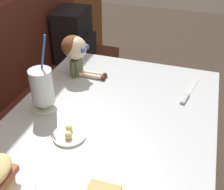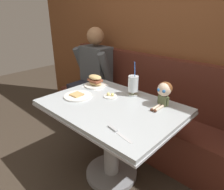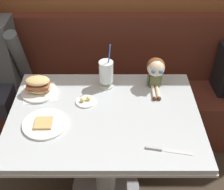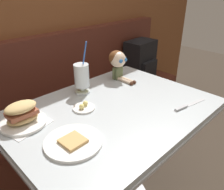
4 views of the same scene
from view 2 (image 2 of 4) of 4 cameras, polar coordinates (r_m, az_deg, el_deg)
The scene contains 11 objects.
ground_plane at distance 2.00m, azimuth -4.00°, elevation -23.84°, with size 8.00×8.00×0.00m, color #382D23.
wood_panel_wall at distance 2.22m, azimuth 16.03°, elevation 15.56°, with size 4.40×0.08×2.40m, color brown.
booth_bench at distance 2.30m, azimuth 10.77°, elevation -6.91°, with size 2.60×0.48×1.00m.
diner_table at distance 1.75m, azimuth -0.15°, elevation -8.45°, with size 1.11×0.81×0.74m.
toast_plate at distance 1.82m, azimuth -9.56°, elevation -0.21°, with size 0.25×0.25×0.03m.
milkshake_glass at distance 1.80m, azimuth 5.94°, elevation 2.87°, with size 0.10×0.10×0.31m.
sandwich_plate at distance 2.04m, azimuth -4.75°, elevation 3.73°, with size 0.23×0.23×0.12m.
butter_saucer at distance 1.79m, azimuth -0.47°, elevation -0.22°, with size 0.12×0.12×0.04m.
butter_knife at distance 1.31m, azimuth 1.03°, elevation -10.02°, with size 0.23×0.06×0.01m.
seated_doll at distance 1.64m, azimuth 14.44°, elevation 1.18°, with size 0.11×0.22×0.20m.
diner_patron at distance 2.61m, azimuth -5.04°, elevation 7.10°, with size 0.55×0.48×0.81m.
Camera 2 is at (1.02, -0.90, 1.46)m, focal length 32.58 mm.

